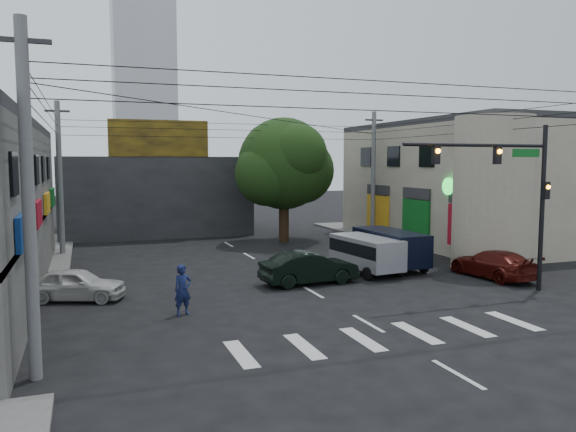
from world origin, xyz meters
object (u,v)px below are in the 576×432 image
navy_van (390,250)px  silver_minivan (366,255)px  dark_sedan (309,268)px  utility_pole_near_left (28,203)px  white_compact (75,284)px  traffic_officer (183,290)px  maroon_sedan (493,264)px  street_tree (284,164)px  traffic_gantry (512,181)px  utility_pole_far_right (373,176)px  utility_pole_far_left (60,179)px

navy_van → silver_minivan: bearing=112.4°
dark_sedan → utility_pole_near_left: bearing=122.6°
dark_sedan → white_compact: 10.12m
navy_van → traffic_officer: navy_van is taller
maroon_sedan → street_tree: bearing=-74.8°
street_tree → maroon_sedan: bearing=-70.4°
traffic_gantry → utility_pole_near_left: (-18.32, -3.50, -0.23)m
dark_sedan → white_compact: size_ratio=1.10×
utility_pole_near_left → utility_pole_far_right: bearing=44.3°
silver_minivan → navy_van: bearing=-72.6°
silver_minivan → utility_pole_far_left: bearing=46.4°
utility_pole_far_left → utility_pole_far_right: bearing=0.0°
traffic_gantry → utility_pole_near_left: bearing=-169.2°
utility_pole_near_left → silver_minivan: bearing=32.8°
traffic_gantry → utility_pole_far_left: (-18.32, 17.00, -0.23)m
street_tree → utility_pole_far_right: utility_pole_far_right is taller
dark_sedan → traffic_gantry: bearing=-126.2°
street_tree → navy_van: size_ratio=1.73×
utility_pole_far_left → traffic_officer: utility_pole_far_left is taller
street_tree → silver_minivan: bearing=-89.4°
street_tree → traffic_gantry: 18.42m
utility_pole_near_left → dark_sedan: utility_pole_near_left is taller
white_compact → traffic_officer: bearing=-114.5°
street_tree → white_compact: bearing=-136.3°
utility_pole_far_right → silver_minivan: 13.29m
street_tree → silver_minivan: 12.90m
traffic_gantry → navy_van: traffic_gantry is taller
utility_pole_far_right → maroon_sedan: bearing=-94.5°
maroon_sedan → utility_pole_near_left: bearing=13.3°
traffic_gantry → traffic_officer: traffic_gantry is taller
navy_van → maroon_sedan: bearing=-140.3°
street_tree → utility_pole_far_left: (-14.50, -1.00, -0.87)m
white_compact → navy_van: navy_van is taller
dark_sedan → traffic_officer: bearing=113.5°
silver_minivan → navy_van: size_ratio=0.89×
white_compact → maroon_sedan: size_ratio=0.87×
traffic_gantry → utility_pole_far_right: size_ratio=0.78×
traffic_gantry → street_tree: bearing=102.0°
utility_pole_far_right → utility_pole_near_left: bearing=-135.7°
dark_sedan → navy_van: navy_van is taller
maroon_sedan → navy_van: navy_van is taller
dark_sedan → white_compact: dark_sedan is taller
street_tree → utility_pole_far_right: 6.63m
utility_pole_far_right → traffic_officer: (-16.38, -15.67, -3.66)m
traffic_gantry → utility_pole_far_left: size_ratio=0.78×
silver_minivan → traffic_officer: size_ratio=2.38×
street_tree → silver_minivan: (0.12, -12.07, -4.55)m
utility_pole_far_left → utility_pole_far_right: 21.00m
silver_minivan → navy_van: 2.03m
traffic_gantry → dark_sedan: size_ratio=1.55×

